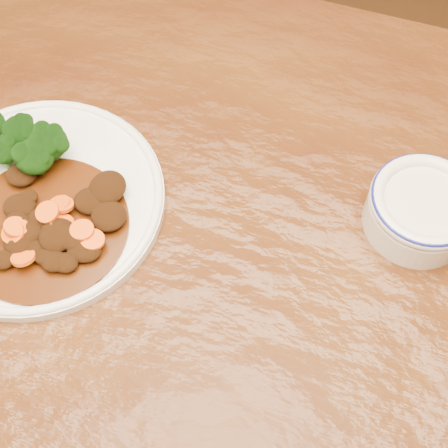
# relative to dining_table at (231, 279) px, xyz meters

# --- Properties ---
(ground) EXTENTS (4.00, 4.00, 0.00)m
(ground) POSITION_rel_dining_table_xyz_m (0.00, 0.00, -0.67)
(ground) COLOR #4D2513
(ground) RESTS_ON ground
(dining_table) EXTENTS (1.58, 1.05, 0.75)m
(dining_table) POSITION_rel_dining_table_xyz_m (0.00, 0.00, 0.00)
(dining_table) COLOR #512C0E
(dining_table) RESTS_ON ground
(dinner_plate) EXTENTS (0.31, 0.31, 0.02)m
(dinner_plate) POSITION_rel_dining_table_xyz_m (-0.24, 0.01, 0.09)
(dinner_plate) COLOR white
(dinner_plate) RESTS_ON dining_table
(broccoli_florets) EXTENTS (0.15, 0.10, 0.05)m
(broccoli_florets) POSITION_rel_dining_table_xyz_m (-0.28, 0.06, 0.12)
(broccoli_florets) COLOR #669C50
(broccoli_florets) RESTS_ON dinner_plate
(mince_stew) EXTENTS (0.20, 0.20, 0.03)m
(mince_stew) POSITION_rel_dining_table_xyz_m (-0.20, -0.02, 0.10)
(mince_stew) COLOR #3E1A06
(mince_stew) RESTS_ON dinner_plate
(dip_bowl) EXTENTS (0.13, 0.13, 0.06)m
(dip_bowl) POSITION_rel_dining_table_xyz_m (0.21, 0.09, 0.11)
(dip_bowl) COLOR silver
(dip_bowl) RESTS_ON dining_table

